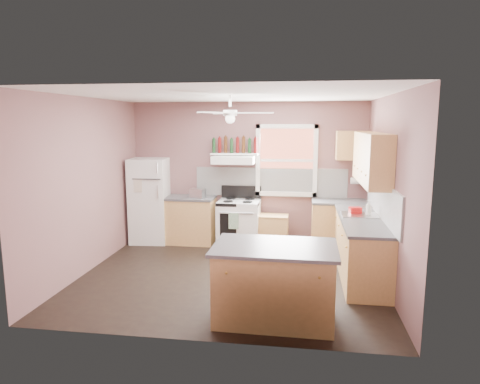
# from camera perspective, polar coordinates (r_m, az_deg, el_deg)

# --- Properties ---
(floor) EXTENTS (4.50, 4.50, 0.00)m
(floor) POSITION_cam_1_polar(r_m,az_deg,el_deg) (6.66, -1.24, -11.07)
(floor) COLOR black
(floor) RESTS_ON ground
(ceiling) EXTENTS (4.50, 4.50, 0.00)m
(ceiling) POSITION_cam_1_polar(r_m,az_deg,el_deg) (6.26, -1.33, 12.79)
(ceiling) COLOR white
(ceiling) RESTS_ON ground
(wall_back) EXTENTS (4.50, 0.05, 2.70)m
(wall_back) POSITION_cam_1_polar(r_m,az_deg,el_deg) (8.31, 1.02, 2.61)
(wall_back) COLOR #775150
(wall_back) RESTS_ON ground
(wall_right) EXTENTS (0.05, 4.00, 2.70)m
(wall_right) POSITION_cam_1_polar(r_m,az_deg,el_deg) (6.36, 19.38, -0.00)
(wall_right) COLOR #775150
(wall_right) RESTS_ON ground
(wall_left) EXTENTS (0.05, 4.00, 2.70)m
(wall_left) POSITION_cam_1_polar(r_m,az_deg,el_deg) (7.06, -19.83, 0.86)
(wall_left) COLOR #775150
(wall_left) RESTS_ON ground
(backsplash_back) EXTENTS (2.90, 0.03, 0.55)m
(backsplash_back) POSITION_cam_1_polar(r_m,az_deg,el_deg) (8.25, 4.08, 1.31)
(backsplash_back) COLOR white
(backsplash_back) RESTS_ON wall_back
(backsplash_right) EXTENTS (0.03, 2.60, 0.55)m
(backsplash_right) POSITION_cam_1_polar(r_m,az_deg,el_deg) (6.67, 18.47, -1.06)
(backsplash_right) COLOR white
(backsplash_right) RESTS_ON wall_right
(window_view) EXTENTS (1.00, 0.02, 1.20)m
(window_view) POSITION_cam_1_polar(r_m,az_deg,el_deg) (8.18, 6.22, 4.21)
(window_view) COLOR brown
(window_view) RESTS_ON wall_back
(window_frame) EXTENTS (1.16, 0.07, 1.36)m
(window_frame) POSITION_cam_1_polar(r_m,az_deg,el_deg) (8.15, 6.21, 4.20)
(window_frame) COLOR white
(window_frame) RESTS_ON wall_back
(refrigerator) EXTENTS (0.75, 0.73, 1.63)m
(refrigerator) POSITION_cam_1_polar(r_m,az_deg,el_deg) (8.47, -11.94, -1.11)
(refrigerator) COLOR white
(refrigerator) RESTS_ON floor
(base_cabinet_left) EXTENTS (0.90, 0.60, 0.86)m
(base_cabinet_left) POSITION_cam_1_polar(r_m,az_deg,el_deg) (8.35, -6.54, -3.82)
(base_cabinet_left) COLOR #AD8248
(base_cabinet_left) RESTS_ON floor
(counter_left) EXTENTS (0.92, 0.62, 0.04)m
(counter_left) POSITION_cam_1_polar(r_m,az_deg,el_deg) (8.26, -6.59, -0.78)
(counter_left) COLOR #404042
(counter_left) RESTS_ON base_cabinet_left
(toaster) EXTENTS (0.32, 0.24, 0.18)m
(toaster) POSITION_cam_1_polar(r_m,az_deg,el_deg) (8.10, -5.67, -0.17)
(toaster) COLOR silver
(toaster) RESTS_ON counter_left
(stove) EXTENTS (0.78, 0.65, 0.86)m
(stove) POSITION_cam_1_polar(r_m,az_deg,el_deg) (8.11, -0.13, -4.15)
(stove) COLOR white
(stove) RESTS_ON floor
(range_hood) EXTENTS (0.78, 0.50, 0.14)m
(range_hood) POSITION_cam_1_polar(r_m,az_deg,el_deg) (8.04, -0.86, 4.32)
(range_hood) COLOR white
(range_hood) RESTS_ON wall_back
(bottle_shelf) EXTENTS (0.90, 0.26, 0.03)m
(bottle_shelf) POSITION_cam_1_polar(r_m,az_deg,el_deg) (8.15, -0.72, 5.10)
(bottle_shelf) COLOR white
(bottle_shelf) RESTS_ON range_hood
(cart) EXTENTS (0.59, 0.40, 0.58)m
(cart) POSITION_cam_1_polar(r_m,az_deg,el_deg) (8.10, 4.34, -5.22)
(cart) COLOR #AD8248
(cart) RESTS_ON floor
(base_cabinet_corner) EXTENTS (1.00, 0.60, 0.86)m
(base_cabinet_corner) POSITION_cam_1_polar(r_m,az_deg,el_deg) (8.12, 13.09, -4.40)
(base_cabinet_corner) COLOR #AD8248
(base_cabinet_corner) RESTS_ON floor
(base_cabinet_right) EXTENTS (0.60, 2.20, 0.86)m
(base_cabinet_right) POSITION_cam_1_polar(r_m,az_deg,el_deg) (6.79, 15.76, -7.20)
(base_cabinet_right) COLOR #AD8248
(base_cabinet_right) RESTS_ON floor
(counter_corner) EXTENTS (1.02, 0.62, 0.04)m
(counter_corner) POSITION_cam_1_polar(r_m,az_deg,el_deg) (8.02, 13.21, -1.27)
(counter_corner) COLOR #404042
(counter_corner) RESTS_ON base_cabinet_corner
(counter_right) EXTENTS (0.62, 2.22, 0.04)m
(counter_right) POSITION_cam_1_polar(r_m,az_deg,el_deg) (6.68, 15.85, -3.50)
(counter_right) COLOR #404042
(counter_right) RESTS_ON base_cabinet_right
(sink) EXTENTS (0.55, 0.45, 0.03)m
(sink) POSITION_cam_1_polar(r_m,az_deg,el_deg) (6.87, 15.64, -3.01)
(sink) COLOR silver
(sink) RESTS_ON counter_right
(faucet) EXTENTS (0.03, 0.03, 0.14)m
(faucet) POSITION_cam_1_polar(r_m,az_deg,el_deg) (6.88, 16.99, -2.42)
(faucet) COLOR silver
(faucet) RESTS_ON sink
(upper_cabinet_right) EXTENTS (0.33, 1.80, 0.76)m
(upper_cabinet_right) POSITION_cam_1_polar(r_m,az_deg,el_deg) (6.76, 17.15, 4.32)
(upper_cabinet_right) COLOR #AD8248
(upper_cabinet_right) RESTS_ON wall_right
(upper_cabinet_corner) EXTENTS (0.60, 0.33, 0.52)m
(upper_cabinet_corner) POSITION_cam_1_polar(r_m,az_deg,el_deg) (8.05, 14.83, 6.02)
(upper_cabinet_corner) COLOR #AD8248
(upper_cabinet_corner) RESTS_ON wall_back
(paper_towel) EXTENTS (0.26, 0.12, 0.12)m
(paper_towel) POSITION_cam_1_polar(r_m,az_deg,el_deg) (8.16, 15.45, 1.44)
(paper_towel) COLOR white
(paper_towel) RESTS_ON wall_back
(island) EXTENTS (1.37, 0.88, 0.86)m
(island) POSITION_cam_1_polar(r_m,az_deg,el_deg) (5.18, 4.62, -12.15)
(island) COLOR #AD8248
(island) RESTS_ON floor
(island_top) EXTENTS (1.45, 0.96, 0.04)m
(island_top) POSITION_cam_1_polar(r_m,az_deg,el_deg) (5.03, 4.69, -7.37)
(island_top) COLOR #404042
(island_top) RESTS_ON island
(ceiling_fan_hub) EXTENTS (0.20, 0.20, 0.08)m
(ceiling_fan_hub) POSITION_cam_1_polar(r_m,az_deg,el_deg) (6.25, -1.32, 10.50)
(ceiling_fan_hub) COLOR white
(ceiling_fan_hub) RESTS_ON ceiling
(soap_bottle) EXTENTS (0.12, 0.12, 0.24)m
(soap_bottle) POSITION_cam_1_polar(r_m,az_deg,el_deg) (6.85, 16.78, -2.04)
(soap_bottle) COLOR silver
(soap_bottle) RESTS_ON counter_right
(red_caddy) EXTENTS (0.20, 0.16, 0.10)m
(red_caddy) POSITION_cam_1_polar(r_m,az_deg,el_deg) (6.95, 15.12, -2.38)
(red_caddy) COLOR #B20F0F
(red_caddy) RESTS_ON counter_right
(wine_bottles) EXTENTS (0.86, 0.06, 0.31)m
(wine_bottles) POSITION_cam_1_polar(r_m,az_deg,el_deg) (8.14, -0.72, 6.22)
(wine_bottles) COLOR #143819
(wine_bottles) RESTS_ON bottle_shelf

